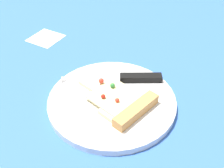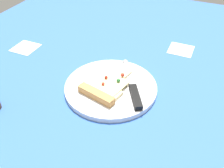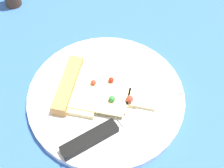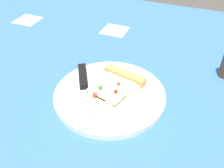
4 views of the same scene
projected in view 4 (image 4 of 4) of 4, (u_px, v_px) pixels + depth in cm
name	position (u px, v px, depth cm)	size (l,w,h in cm)	color
ground_plane	(78.00, 117.00, 62.09)	(156.32, 156.32, 3.00)	#3360B7
plate	(110.00, 95.00, 65.19)	(28.57, 28.57, 1.57)	silver
pizza_slice	(115.00, 85.00, 65.85)	(13.19, 18.75, 2.52)	beige
knife	(84.00, 87.00, 65.48)	(13.93, 21.78, 2.45)	silver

